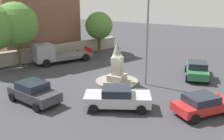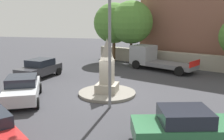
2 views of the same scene
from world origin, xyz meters
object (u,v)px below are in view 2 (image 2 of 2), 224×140
monument (107,69)px  tree_far_corner (114,23)px  car_green_approaching (188,127)px  car_dark_grey_near_island (40,68)px  corner_building (193,9)px  streetlamp (110,9)px  tree_mid_cluster (131,22)px  car_silver_passing (22,89)px  truck_grey_parked_right (153,58)px

monument → tree_far_corner: bearing=-79.8°
car_green_approaching → tree_far_corner: 19.64m
tree_far_corner → car_green_approaching: bearing=110.9°
car_dark_grey_near_island → corner_building: corner_building is taller
streetlamp → tree_mid_cluster: size_ratio=1.35×
car_silver_passing → corner_building: corner_building is taller
monument → tree_far_corner: (2.20, -12.26, 2.55)m
car_silver_passing → tree_far_corner: size_ratio=0.74×
car_dark_grey_near_island → car_green_approaching: car_dark_grey_near_island is taller
car_dark_grey_near_island → tree_mid_cluster: size_ratio=0.65×
car_green_approaching → corner_building: corner_building is taller
tree_mid_cluster → car_dark_grey_near_island: bearing=51.6°
streetlamp → car_green_approaching: streetlamp is taller
car_dark_grey_near_island → car_green_approaching: bearing=141.0°
car_dark_grey_near_island → car_green_approaching: (-11.23, 9.11, -0.02)m
car_green_approaching → corner_building: size_ratio=0.42×
car_silver_passing → truck_grey_parked_right: (-6.99, -11.25, 0.27)m
car_silver_passing → tree_far_corner: bearing=-99.4°
monument → tree_far_corner: tree_far_corner is taller
car_green_approaching → truck_grey_parked_right: size_ratio=0.73×
car_silver_passing → corner_building: size_ratio=0.42×
car_dark_grey_near_island → car_silver_passing: car_dark_grey_near_island is taller
car_dark_grey_near_island → truck_grey_parked_right: truck_grey_parked_right is taller
car_green_approaching → tree_far_corner: (6.89, -18.06, 3.47)m
streetlamp → tree_mid_cluster: 13.81m
car_silver_passing → tree_far_corner: 15.24m
monument → truck_grey_parked_right: (-2.36, -8.87, -0.65)m
monument → truck_grey_parked_right: bearing=-104.9°
truck_grey_parked_right → tree_mid_cluster: size_ratio=0.98×
tree_mid_cluster → tree_far_corner: tree_mid_cluster is taller
streetlamp → tree_mid_cluster: bearing=-86.4°
car_dark_grey_near_island → car_silver_passing: 6.00m
car_dark_grey_near_island → car_silver_passing: bearing=108.6°
car_dark_grey_near_island → car_green_approaching: size_ratio=0.90×
corner_building → tree_mid_cluster: 7.62m
truck_grey_parked_right → monument: bearing=75.1°
monument → tree_far_corner: size_ratio=0.54×
streetlamp → tree_far_corner: (2.93, -14.60, -1.10)m
corner_building → tree_far_corner: (8.51, 2.98, -1.49)m
streetlamp → truck_grey_parked_right: (-1.63, -11.21, -4.30)m
car_silver_passing → car_green_approaching: bearing=159.8°
car_green_approaching → tree_far_corner: bearing=-69.1°
streetlamp → truck_grey_parked_right: bearing=-98.3°
streetlamp → car_silver_passing: size_ratio=1.87×
streetlamp → car_dark_grey_near_island: bearing=-37.9°
tree_far_corner → streetlamp: bearing=101.4°
monument → streetlamp: 4.40m
truck_grey_parked_right → tree_far_corner: bearing=-36.6°
tree_far_corner → monument: bearing=100.2°
streetlamp → car_dark_grey_near_island: 10.28m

